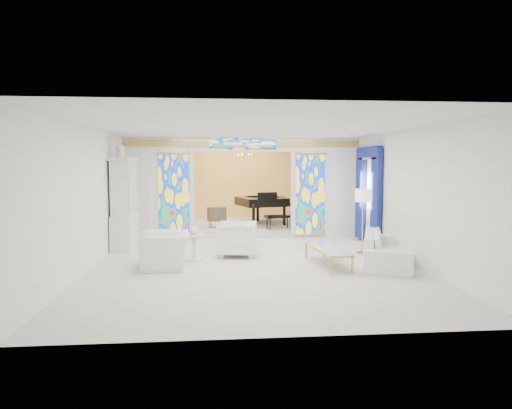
{
  "coord_description": "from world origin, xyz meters",
  "views": [
    {
      "loc": [
        -0.85,
        -11.61,
        2.21
      ],
      "look_at": [
        0.23,
        0.2,
        1.17
      ],
      "focal_mm": 32.0,
      "sensor_mm": 36.0,
      "label": 1
    }
  ],
  "objects": [
    {
      "name": "chandelier",
      "position": [
        0.2,
        4.0,
        2.55
      ],
      "size": [
        0.48,
        0.48,
        0.3
      ],
      "primitive_type": "cylinder",
      "color": "gold",
      "rests_on": "ceiling"
    },
    {
      "name": "side_table",
      "position": [
        -1.33,
        -1.19,
        0.4
      ],
      "size": [
        0.63,
        0.63,
        0.62
      ],
      "rotation": [
        0.0,
        0.0,
        -0.34
      ],
      "color": "silver",
      "rests_on": "floor"
    },
    {
      "name": "tv_console",
      "position": [
        -0.78,
        3.16,
        0.6
      ],
      "size": [
        0.63,
        0.49,
        0.65
      ],
      "rotation": [
        0.0,
        0.0,
        0.22
      ],
      "color": "brown",
      "rests_on": "alcove_platform"
    },
    {
      "name": "ceiling",
      "position": [
        0.0,
        0.0,
        3.0
      ],
      "size": [
        7.0,
        12.0,
        0.02
      ],
      "primitive_type": "cube",
      "color": "silver",
      "rests_on": "wall_back"
    },
    {
      "name": "grand_piano",
      "position": [
        0.86,
        4.1,
        0.93
      ],
      "size": [
        2.0,
        3.05,
        1.11
      ],
      "rotation": [
        0.0,
        0.0,
        0.27
      ],
      "color": "black",
      "rests_on": "alcove_platform"
    },
    {
      "name": "wall_right",
      "position": [
        3.5,
        0.0,
        1.5
      ],
      "size": [
        0.02,
        12.0,
        3.0
      ],
      "primitive_type": "cube",
      "color": "white",
      "rests_on": "floor"
    },
    {
      "name": "china_cabinet",
      "position": [
        -3.22,
        0.6,
        1.17
      ],
      "size": [
        0.56,
        1.46,
        2.72
      ],
      "color": "silver",
      "rests_on": "floor"
    },
    {
      "name": "partition_wall",
      "position": [
        0.0,
        2.0,
        1.65
      ],
      "size": [
        7.0,
        0.22,
        3.0
      ],
      "color": "white",
      "rests_on": "floor"
    },
    {
      "name": "coffee_table",
      "position": [
        1.6,
        -1.96,
        0.36
      ],
      "size": [
        0.73,
        1.82,
        0.4
      ],
      "rotation": [
        0.0,
        0.0,
        0.1
      ],
      "color": "silver",
      "rests_on": "floor"
    },
    {
      "name": "floor",
      "position": [
        0.0,
        0.0,
        0.0
      ],
      "size": [
        12.0,
        12.0,
        0.0
      ],
      "primitive_type": "plane",
      "color": "beige",
      "rests_on": "ground"
    },
    {
      "name": "alcove_platform",
      "position": [
        0.0,
        4.1,
        0.09
      ],
      "size": [
        6.8,
        3.8,
        0.18
      ],
      "primitive_type": "cube",
      "color": "beige",
      "rests_on": "floor"
    },
    {
      "name": "stained_glass_right",
      "position": [
        2.03,
        1.89,
        1.3
      ],
      "size": [
        0.9,
        0.04,
        2.4
      ],
      "primitive_type": "cube",
      "color": "gold",
      "rests_on": "partition_wall"
    },
    {
      "name": "blue_drapes",
      "position": [
        3.4,
        0.7,
        1.58
      ],
      "size": [
        0.14,
        1.85,
        2.65
      ],
      "color": "navy",
      "rests_on": "wall_right"
    },
    {
      "name": "sofa",
      "position": [
        2.95,
        -1.94,
        0.36
      ],
      "size": [
        1.73,
        2.62,
        0.71
      ],
      "primitive_type": "imported",
      "rotation": [
        0.0,
        0.0,
        1.22
      ],
      "color": "white",
      "rests_on": "floor"
    },
    {
      "name": "armchair_right",
      "position": [
        -0.33,
        -0.72,
        0.42
      ],
      "size": [
        1.04,
        1.01,
        0.84
      ],
      "primitive_type": "imported",
      "rotation": [
        0.0,
        0.0,
        -1.71
      ],
      "color": "white",
      "rests_on": "floor"
    },
    {
      "name": "stained_glass_left",
      "position": [
        -2.03,
        1.89,
        1.3
      ],
      "size": [
        0.9,
        0.04,
        2.4
      ],
      "primitive_type": "cube",
      "color": "gold",
      "rests_on": "partition_wall"
    },
    {
      "name": "wall_back",
      "position": [
        0.0,
        6.0,
        1.5
      ],
      "size": [
        7.0,
        0.02,
        3.0
      ],
      "primitive_type": "cube",
      "color": "white",
      "rests_on": "floor"
    },
    {
      "name": "armchair_left",
      "position": [
        -1.91,
        -1.81,
        0.38
      ],
      "size": [
        1.1,
        1.23,
        0.75
      ],
      "primitive_type": "imported",
      "rotation": [
        0.0,
        0.0,
        -1.49
      ],
      "color": "silver",
      "rests_on": "floor"
    },
    {
      "name": "stained_glass_transom",
      "position": [
        0.0,
        1.89,
        2.82
      ],
      "size": [
        2.0,
        0.04,
        0.34
      ],
      "primitive_type": "cube",
      "color": "gold",
      "rests_on": "partition_wall"
    },
    {
      "name": "wall_front",
      "position": [
        0.0,
        -6.0,
        1.5
      ],
      "size": [
        7.0,
        0.02,
        3.0
      ],
      "primitive_type": "cube",
      "color": "white",
      "rests_on": "floor"
    },
    {
      "name": "gold_curtain_back",
      "position": [
        0.0,
        5.88,
        1.5
      ],
      "size": [
        6.7,
        0.1,
        2.9
      ],
      "primitive_type": "cube",
      "color": "#F9BB56",
      "rests_on": "wall_back"
    },
    {
      "name": "vase",
      "position": [
        -1.33,
        -1.19,
        0.72
      ],
      "size": [
        0.26,
        0.26,
        0.21
      ],
      "primitive_type": "imported",
      "rotation": [
        0.0,
        0.0,
        0.37
      ],
      "color": "silver",
      "rests_on": "side_table"
    },
    {
      "name": "floor_lamp",
      "position": [
        2.8,
        -0.69,
        1.37
      ],
      "size": [
        0.42,
        0.42,
        1.61
      ],
      "rotation": [
        0.0,
        0.0,
        0.08
      ],
      "color": "gold",
      "rests_on": "floor"
    },
    {
      "name": "wall_left",
      "position": [
        -3.5,
        0.0,
        1.5
      ],
      "size": [
        0.02,
        12.0,
        3.0
      ],
      "primitive_type": "cube",
      "color": "white",
      "rests_on": "floor"
    }
  ]
}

